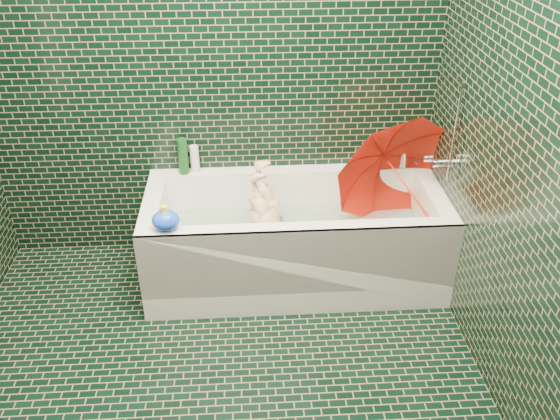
{
  "coord_description": "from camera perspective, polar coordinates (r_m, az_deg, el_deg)",
  "views": [
    {
      "loc": [
        0.18,
        -1.85,
        2.21
      ],
      "look_at": [
        0.35,
        0.82,
        0.58
      ],
      "focal_mm": 38.0,
      "sensor_mm": 36.0,
      "label": 1
    }
  ],
  "objects": [
    {
      "name": "floor",
      "position": [
        2.89,
        -6.25,
        -18.89
      ],
      "size": [
        2.8,
        2.8,
        0.0
      ],
      "primitive_type": "plane",
      "color": "black",
      "rests_on": "ground"
    },
    {
      "name": "wall_back",
      "position": [
        3.39,
        -6.79,
        14.68
      ],
      "size": [
        2.8,
        0.0,
        2.8
      ],
      "primitive_type": "plane",
      "rotation": [
        1.57,
        0.0,
        0.0
      ],
      "color": "black",
      "rests_on": "floor"
    },
    {
      "name": "wall_right",
      "position": [
        2.37,
        25.08,
        4.31
      ],
      "size": [
        0.0,
        2.8,
        2.8
      ],
      "primitive_type": "plane",
      "rotation": [
        1.57,
        0.0,
        -1.57
      ],
      "color": "black",
      "rests_on": "floor"
    },
    {
      "name": "bathtub",
      "position": [
        3.5,
        1.42,
        -3.54
      ],
      "size": [
        1.7,
        0.75,
        0.55
      ],
      "color": "white",
      "rests_on": "floor"
    },
    {
      "name": "bath_mat",
      "position": [
        3.54,
        1.38,
        -4.12
      ],
      "size": [
        1.35,
        0.47,
        0.01
      ],
      "primitive_type": "cube",
      "color": "green",
      "rests_on": "bathtub"
    },
    {
      "name": "water",
      "position": [
        3.46,
        1.41,
        -2.18
      ],
      "size": [
        1.48,
        0.53,
        0.0
      ],
      "primitive_type": "cube",
      "color": "silver",
      "rests_on": "bathtub"
    },
    {
      "name": "faucet",
      "position": [
        3.38,
        15.45,
        5.01
      ],
      "size": [
        0.18,
        0.19,
        0.55
      ],
      "color": "silver",
      "rests_on": "wall_right"
    },
    {
      "name": "child",
      "position": [
        3.42,
        -0.76,
        -2.45
      ],
      "size": [
        0.94,
        0.53,
        0.35
      ],
      "primitive_type": "imported",
      "rotation": [
        -1.4,
        0.0,
        -1.83
      ],
      "color": "#E3B98D",
      "rests_on": "bathtub"
    },
    {
      "name": "umbrella",
      "position": [
        3.42,
        12.01,
        2.31
      ],
      "size": [
        0.98,
        1.01,
        0.93
      ],
      "primitive_type": "imported",
      "rotation": [
        0.23,
        -0.23,
        0.22
      ],
      "color": "red",
      "rests_on": "bathtub"
    },
    {
      "name": "soap_bottle_a",
      "position": [
        3.75,
        13.32,
        4.19
      ],
      "size": [
        0.13,
        0.13,
        0.26
      ],
      "primitive_type": "imported",
      "rotation": [
        0.0,
        0.0,
        0.39
      ],
      "color": "white",
      "rests_on": "bathtub"
    },
    {
      "name": "soap_bottle_b",
      "position": [
        3.72,
        12.44,
        4.01
      ],
      "size": [
        0.1,
        0.1,
        0.19
      ],
      "primitive_type": "imported",
      "rotation": [
        0.0,
        0.0,
        -0.22
      ],
      "color": "#421C6B",
      "rests_on": "bathtub"
    },
    {
      "name": "soap_bottle_c",
      "position": [
        3.74,
        11.81,
        4.27
      ],
      "size": [
        0.15,
        0.15,
        0.18
      ],
      "primitive_type": "imported",
      "rotation": [
        0.0,
        0.0,
        -0.04
      ],
      "color": "#134419",
      "rests_on": "bathtub"
    },
    {
      "name": "bottle_right_tall",
      "position": [
        3.7,
        11.91,
        5.67
      ],
      "size": [
        0.06,
        0.06,
        0.2
      ],
      "primitive_type": "cylinder",
      "rotation": [
        0.0,
        0.0,
        -0.17
      ],
      "color": "#134419",
      "rests_on": "bathtub"
    },
    {
      "name": "bottle_right_pump",
      "position": [
        3.68,
        11.77,
        5.25
      ],
      "size": [
        0.06,
        0.06,
        0.17
      ],
      "primitive_type": "cylinder",
      "rotation": [
        0.0,
        0.0,
        0.35
      ],
      "color": "silver",
      "rests_on": "bathtub"
    },
    {
      "name": "bottle_left_tall",
      "position": [
        3.56,
        -9.32,
        5.12
      ],
      "size": [
        0.07,
        0.07,
        0.22
      ],
      "primitive_type": "cylinder",
      "rotation": [
        0.0,
        0.0,
        0.16
      ],
      "color": "#134419",
      "rests_on": "bathtub"
    },
    {
      "name": "bottle_left_short",
      "position": [
        3.58,
        -8.2,
        4.88
      ],
      "size": [
        0.07,
        0.07,
        0.17
      ],
      "primitive_type": "cylinder",
      "rotation": [
        0.0,
        0.0,
        -0.33
      ],
      "color": "white",
      "rests_on": "bathtub"
    },
    {
      "name": "rubber_duck",
      "position": [
        3.64,
        8.42,
        4.64
      ],
      "size": [
        0.13,
        0.1,
        0.1
      ],
      "rotation": [
        0.0,
        0.0,
        0.32
      ],
      "color": "yellow",
      "rests_on": "bathtub"
    },
    {
      "name": "bath_toy",
      "position": [
        3.05,
        -10.96,
        -0.95
      ],
      "size": [
        0.15,
        0.12,
        0.14
      ],
      "rotation": [
        0.0,
        0.0,
        0.06
      ],
      "color": "blue",
      "rests_on": "bathtub"
    }
  ]
}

